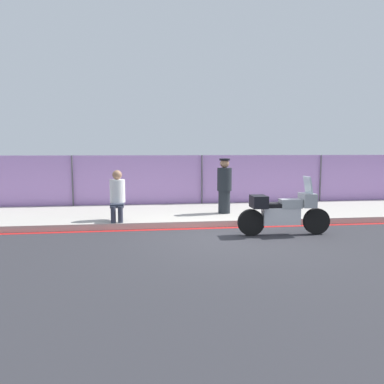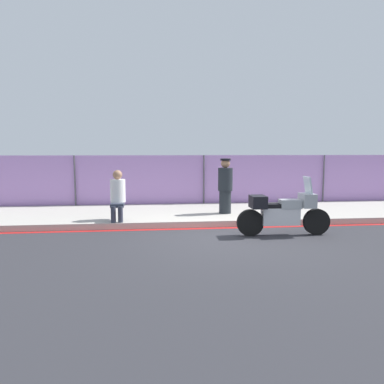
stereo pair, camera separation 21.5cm
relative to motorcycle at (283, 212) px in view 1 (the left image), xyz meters
The scene contains 7 objects.
ground_plane 1.47m from the motorcycle, 167.51° to the right, with size 120.00×120.00×0.00m, color #2D2D33.
sidewalk 3.15m from the motorcycle, 115.05° to the left, with size 33.52×3.45×0.17m.
curb_paint_stripe 1.75m from the motorcycle, 142.73° to the left, with size 33.52×0.18×0.01m.
storefront_fence 4.82m from the motorcycle, 105.87° to the left, with size 31.84×0.17×1.91m.
motorcycle is the anchor object (origin of this frame).
officer_standing 2.57m from the motorcycle, 112.55° to the left, with size 0.44×0.44×1.66m.
person_seated_on_curb 4.42m from the motorcycle, 159.04° to the left, with size 0.42×0.71×1.37m.
Camera 1 is at (-2.11, -8.43, 2.09)m, focal length 35.00 mm.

